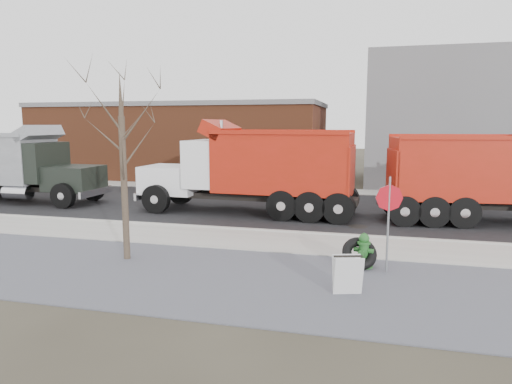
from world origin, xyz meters
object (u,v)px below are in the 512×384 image
(sandwich_board, at_px, (348,275))
(dump_truck_red_b, at_px, (255,167))
(stop_sign, at_px, (389,207))
(truck_tire, at_px, (359,253))
(dump_truck_red_a, at_px, (497,174))
(fire_hydrant, at_px, (364,252))
(dump_truck_grey, at_px, (15,163))

(sandwich_board, height_order, dump_truck_red_b, dump_truck_red_b)
(stop_sign, height_order, dump_truck_red_b, dump_truck_red_b)
(truck_tire, height_order, dump_truck_red_a, dump_truck_red_a)
(stop_sign, relative_size, dump_truck_red_b, 0.26)
(dump_truck_red_b, bearing_deg, stop_sign, 129.71)
(truck_tire, bearing_deg, stop_sign, -20.54)
(dump_truck_red_a, bearing_deg, truck_tire, -131.22)
(truck_tire, relative_size, dump_truck_red_b, 0.12)
(fire_hydrant, relative_size, dump_truck_grey, 0.12)
(stop_sign, relative_size, dump_truck_grey, 0.30)
(dump_truck_grey, bearing_deg, stop_sign, -20.71)
(truck_tire, xyz_separation_m, stop_sign, (0.69, -0.26, 1.31))
(fire_hydrant, xyz_separation_m, dump_truck_red_a, (4.76, 6.92, 1.47))
(fire_hydrant, height_order, truck_tire, fire_hydrant)
(dump_truck_red_b, distance_m, dump_truck_grey, 12.21)
(truck_tire, height_order, dump_truck_red_b, dump_truck_red_b)
(truck_tire, bearing_deg, dump_truck_red_b, 124.65)
(dump_truck_red_a, bearing_deg, dump_truck_red_b, 176.08)
(fire_hydrant, bearing_deg, sandwich_board, -84.09)
(stop_sign, distance_m, sandwich_board, 2.34)
(fire_hydrant, distance_m, sandwich_board, 2.12)
(stop_sign, xyz_separation_m, sandwich_board, (-0.89, -1.77, -1.24))
(dump_truck_grey, bearing_deg, fire_hydrant, -20.46)
(fire_hydrant, distance_m, dump_truck_red_b, 8.16)
(truck_tire, bearing_deg, dump_truck_grey, 158.07)
(sandwich_board, xyz_separation_m, dump_truck_red_b, (-4.35, 8.61, 1.52))
(truck_tire, relative_size, dump_truck_grey, 0.14)
(fire_hydrant, height_order, stop_sign, stop_sign)
(dump_truck_red_b, xyz_separation_m, dump_truck_grey, (-12.21, 0.17, -0.11))
(dump_truck_red_a, relative_size, dump_truck_grey, 1.15)
(fire_hydrant, bearing_deg, truck_tire, -135.47)
(stop_sign, height_order, dump_truck_grey, dump_truck_grey)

